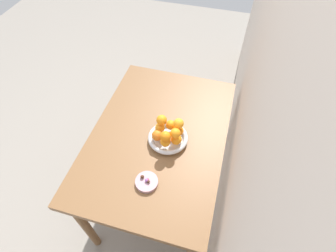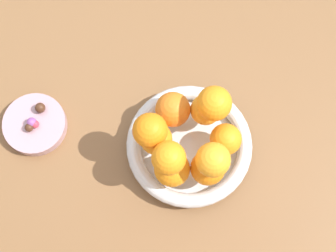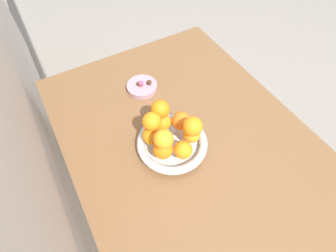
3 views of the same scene
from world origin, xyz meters
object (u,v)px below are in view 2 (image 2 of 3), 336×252
orange_2 (226,139)px  candy_ball_1 (29,128)px  dining_table (200,129)px  orange_6 (169,158)px  candy_ball_2 (32,122)px  candy_ball_3 (35,124)px  orange_4 (173,109)px  orange_5 (156,139)px  candy_dish (35,125)px  orange_0 (172,169)px  orange_1 (208,168)px  fruit_bowl (189,146)px  orange_8 (214,103)px  candy_ball_0 (40,108)px  orange_9 (150,130)px  orange_7 (213,160)px  orange_3 (208,110)px

orange_2 → candy_ball_1: size_ratio=3.48×
dining_table → candy_ball_1: bearing=8.0°
orange_6 → candy_ball_1: orange_6 is taller
candy_ball_2 → candy_ball_3: 0.01m
orange_4 → orange_5: orange_4 is taller
orange_6 → candy_ball_1: bearing=-15.3°
candy_dish → orange_2: bearing=175.0°
candy_ball_1 → candy_ball_3: 0.01m
candy_dish → orange_0: bearing=161.4°
candy_dish → orange_1: orange_1 is taller
orange_2 → orange_1: bearing=60.0°
dining_table → orange_6: 0.25m
fruit_bowl → orange_8: size_ratio=3.83×
fruit_bowl → orange_0: (0.03, 0.05, 0.05)m
candy_dish → candy_ball_3: 0.02m
orange_4 → candy_ball_0: 0.24m
orange_0 → candy_ball_1: (0.26, -0.07, -0.04)m
dining_table → orange_1: size_ratio=18.67×
candy_dish → dining_table: bearing=-173.9°
orange_8 → orange_9: same height
orange_6 → orange_7: same height
candy_ball_2 → orange_1: bearing=165.8°
orange_2 → orange_6: bearing=28.1°
candy_dish → candy_ball_2: candy_ball_2 is taller
orange_1 → orange_9: (0.10, -0.05, 0.05)m
orange_1 → candy_ball_1: (0.32, -0.07, -0.04)m
orange_4 → dining_table: bearing=-166.4°
orange_0 → candy_ball_2: 0.27m
fruit_bowl → orange_7: 0.12m
orange_4 → orange_7: size_ratio=1.09×
orange_1 → orange_6: 0.09m
candy_dish → orange_1: 0.33m
orange_3 → orange_9: bearing=31.4°
orange_2 → candy_ball_0: 0.34m
orange_4 → candy_ball_0: orange_4 is taller
orange_9 → orange_3: bearing=-148.6°
orange_0 → orange_5: orange_0 is taller
candy_ball_2 → candy_ball_3: bearing=156.9°
orange_4 → candy_ball_2: orange_4 is taller
candy_dish → orange_4: (-0.25, -0.02, 0.06)m
orange_1 → orange_9: bearing=-25.1°
orange_1 → candy_ball_0: (0.30, -0.11, -0.04)m
orange_5 → dining_table: bearing=-141.6°
orange_0 → orange_9: (0.04, -0.05, 0.05)m
dining_table → orange_3: bearing=107.8°
orange_1 → orange_2: size_ratio=1.08×
orange_0 → candy_ball_0: size_ratio=3.18×
dining_table → candy_ball_0: (0.30, 0.01, 0.12)m
orange_4 → orange_8: size_ratio=1.05×
candy_ball_0 → candy_ball_3: (0.01, 0.03, -0.00)m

